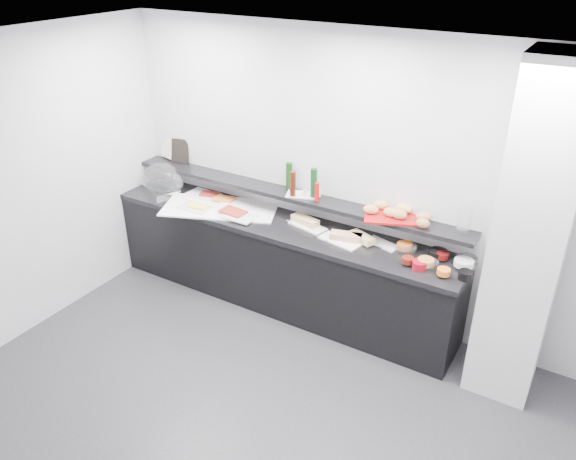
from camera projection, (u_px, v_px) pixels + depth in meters
The scene contains 58 objects.
ground at pixel (239, 441), 4.17m from camera, with size 5.00×5.00×0.00m, color #2D2D30.
back_wall at pixel (362, 183), 5.06m from camera, with size 5.00×0.02×2.70m, color silver.
ceiling at pixel (218, 72), 2.92m from camera, with size 5.00×5.00×0.00m, color white.
column at pixel (530, 240), 4.11m from camera, with size 0.50×0.50×2.70m, color silver.
buffet_cabinet at pixel (279, 265), 5.58m from camera, with size 3.60×0.60×0.85m, color black.
counter_top at pixel (279, 225), 5.38m from camera, with size 3.62×0.62×0.05m, color black.
wall_shelf at pixel (289, 194), 5.39m from camera, with size 3.60×0.25×0.04m, color black.
cloche_base at pixel (161, 189), 6.04m from camera, with size 0.41×0.27×0.04m, color silver.
cloche_dome at pixel (163, 179), 6.01m from camera, with size 0.49×0.33×0.34m, color white.
linen_runner at pixel (220, 208), 5.64m from camera, with size 1.13×0.54×0.01m, color white.
platter_meat_a at pixel (203, 194), 5.90m from camera, with size 0.34×0.23×0.01m, color white.
food_meat_a at pixel (210, 194), 5.87m from camera, with size 0.19×0.12×0.02m, color maroon.
platter_salmon at pixel (233, 203), 5.72m from camera, with size 0.27×0.18×0.01m, color white.
food_salmon at pixel (224, 199), 5.76m from camera, with size 0.21×0.14×0.02m, color orange.
platter_cheese at pixel (195, 207), 5.62m from camera, with size 0.31×0.21×0.01m, color silver.
food_cheese at pixel (199, 206), 5.60m from camera, with size 0.20×0.13×0.02m, color #F5EA5F.
platter_meat_b at pixel (239, 217), 5.43m from camera, with size 0.33×0.22×0.01m, color white.
food_meat_b at pixel (233, 212), 5.49m from camera, with size 0.25×0.16×0.02m, color maroon.
sandwich_plate_left at pixel (308, 226), 5.29m from camera, with size 0.37×0.16×0.01m, color white.
sandwich_food_left at pixel (305, 220), 5.31m from camera, with size 0.28×0.11×0.06m, color tan.
tongs_left at pixel (294, 221), 5.35m from camera, with size 0.01×0.01×0.16m, color silver.
sandwich_plate_mid at pixel (340, 241), 5.02m from camera, with size 0.38×0.16×0.01m, color white.
sandwich_food_mid at pixel (346, 237), 5.02m from camera, with size 0.29×0.11×0.06m, color tan.
tongs_mid at pixel (332, 241), 5.01m from camera, with size 0.01×0.01×0.16m, color silver.
sandwich_plate_right at pixel (383, 244), 4.98m from camera, with size 0.31×0.13×0.01m, color silver.
sandwich_food_right at pixel (362, 238), 5.00m from camera, with size 0.25×0.10×0.06m, color #E4CE77.
tongs_right at pixel (373, 245), 4.94m from camera, with size 0.01×0.01×0.16m, color #B7BABF.
bowl_glass_fruit at pixel (406, 249), 4.84m from camera, with size 0.17×0.17×0.07m, color white.
fill_glass_fruit at pixel (405, 246), 4.87m from camera, with size 0.13×0.13×0.05m, color orange.
bowl_black_jam at pixel (438, 254), 4.76m from camera, with size 0.16×0.16×0.07m, color black.
fill_black_jam at pixel (442, 256), 4.72m from camera, with size 0.10×0.10×0.05m, color #580C0C.
bowl_glass_cream at pixel (466, 262), 4.65m from camera, with size 0.19×0.19×0.07m, color silver.
fill_glass_cream at pixel (464, 263), 4.61m from camera, with size 0.16×0.16×0.05m, color white.
bowl_red_jam at pixel (419, 265), 4.60m from camera, with size 0.12×0.12×0.07m, color maroon.
fill_red_jam at pixel (408, 260), 4.65m from camera, with size 0.10×0.10×0.05m, color #51140B.
bowl_glass_salmon at pixel (429, 265), 4.61m from camera, with size 0.14×0.14×0.07m, color white.
fill_glass_salmon at pixel (426, 262), 4.63m from camera, with size 0.13×0.13×0.05m, color orange.
bowl_black_fruit at pixel (465, 275), 4.47m from camera, with size 0.11×0.11×0.07m, color black.
fill_black_fruit at pixel (444, 272), 4.49m from camera, with size 0.11×0.11×0.05m, color orange.
framed_print at pixel (180, 151), 6.04m from camera, with size 0.20×0.02×0.26m, color black.
print_art at pixel (167, 148), 6.14m from camera, with size 0.20×0.00×0.22m, color beige.
condiment_tray at pixel (302, 195), 5.32m from camera, with size 0.29×0.18×0.01m, color white.
bottle_green_a at pixel (289, 176), 5.39m from camera, with size 0.06×0.06×0.26m, color #10370F.
bottle_brown at pixel (293, 184), 5.23m from camera, with size 0.05×0.05×0.24m, color #37130A.
bottle_green_b at pixel (314, 183), 5.20m from camera, with size 0.06×0.06×0.28m, color #0E3618.
bottle_hot at pixel (317, 192), 5.14m from camera, with size 0.04×0.04×0.18m, color #B00E0C.
shaker_salt at pixel (305, 193), 5.25m from camera, with size 0.03×0.03×0.07m, color white.
shaker_pepper at pixel (320, 193), 5.25m from camera, with size 0.03×0.03×0.07m, color silver.
bread_tray at pixel (391, 217), 4.89m from camera, with size 0.45×0.32×0.02m, color maroon.
bread_roll_nw at pixel (380, 205), 4.99m from camera, with size 0.13×0.08×0.08m, color tan.
bread_roll_n at pixel (404, 209), 4.92m from camera, with size 0.14×0.09×0.08m, color gold.
bread_roll_ne at pixel (424, 217), 4.78m from camera, with size 0.14×0.09×0.08m, color #B37844.
bread_roll_sw at pixel (371, 209), 4.90m from camera, with size 0.14×0.09×0.08m, color #C8824C.
bread_roll_s at pixel (399, 215), 4.81m from camera, with size 0.14×0.09×0.08m, color #AA7441.
bread_roll_se at pixel (423, 223), 4.67m from camera, with size 0.12×0.08×0.08m, color #AC6B41.
bread_roll_midw at pixel (390, 212), 4.85m from camera, with size 0.12×0.08×0.08m, color #C5814B.
bread_roll_mide at pixel (399, 211), 4.87m from camera, with size 0.13×0.08×0.08m, color #B06F43.
carafe at pixel (465, 217), 4.57m from camera, with size 0.10×0.10×0.30m, color white.
Camera 1 is at (1.84, -2.36, 3.32)m, focal length 35.00 mm.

